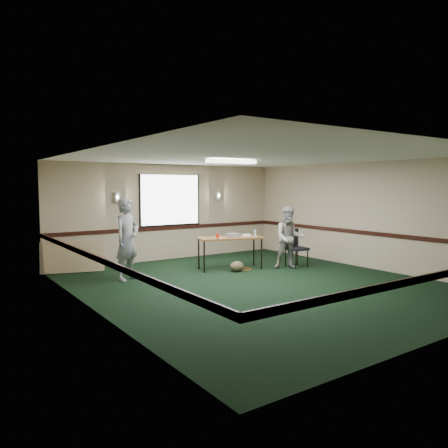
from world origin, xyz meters
TOP-DOWN VIEW (x-y plane):
  - ground at (0.00, 0.00)m, footprint 8.00×8.00m
  - room_shell at (0.00, 2.12)m, footprint 8.00×8.02m
  - folding_table at (0.51, 1.77)m, footprint 1.74×1.09m
  - projector at (0.58, 1.73)m, footprint 0.31×0.27m
  - game_console at (0.99, 1.71)m, footprint 0.20×0.17m
  - red_cup at (0.14, 1.79)m, footprint 0.08×0.08m
  - water_bottle at (1.08, 1.47)m, footprint 0.06×0.06m
  - duffel_bag at (0.46, 1.41)m, footprint 0.43×0.38m
  - cable_coil at (0.79, 1.53)m, footprint 0.41×0.41m
  - folded_table at (-2.87, 3.60)m, footprint 1.47×0.64m
  - conference_chair at (2.11, 1.14)m, footprint 0.50×0.52m
  - person_left at (-2.10, 2.04)m, footprint 0.79×0.68m
  - person_right at (1.78, 0.98)m, footprint 0.97×0.92m

SIDE VIEW (x-z plane):
  - ground at x=0.00m, z-range 0.00..0.00m
  - cable_coil at x=0.79m, z-range 0.00..0.02m
  - duffel_bag at x=0.46m, z-range 0.00..0.25m
  - folded_table at x=-2.87m, z-range 0.00..0.75m
  - conference_chair at x=2.11m, z-range 0.08..1.06m
  - folding_table at x=0.51m, z-range 0.35..1.16m
  - person_right at x=1.78m, z-range 0.00..1.58m
  - game_console at x=0.99m, z-range 0.81..0.86m
  - projector at x=0.58m, z-range 0.81..0.91m
  - red_cup at x=0.14m, z-range 0.81..0.93m
  - water_bottle at x=1.08m, z-range 0.81..1.00m
  - person_left at x=-2.10m, z-range 0.00..1.82m
  - room_shell at x=0.00m, z-range -2.42..5.58m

